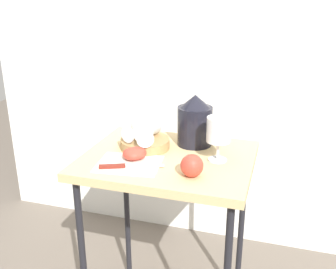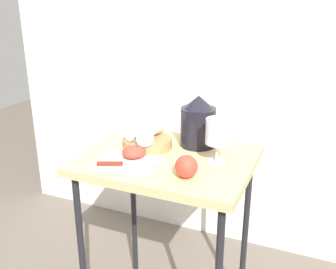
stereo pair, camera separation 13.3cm
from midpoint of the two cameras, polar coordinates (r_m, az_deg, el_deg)
The scene contains 12 objects.
curtain_drape at distance 1.90m, azimuth 3.98°, elevation 13.51°, with size 2.40×0.03×2.11m, color white.
table at distance 1.39m, azimuth -2.75°, elevation -5.99°, with size 0.59×0.48×0.73m.
linen_napkin at distance 1.31m, azimuth -8.66°, elevation -4.35°, with size 0.21×0.17×0.00m, color silver.
basket_tray at distance 1.43m, azimuth -6.04°, elevation -1.35°, with size 0.18×0.18×0.04m, color #AD8451.
pitcher at distance 1.44m, azimuth 1.34°, elevation 1.40°, with size 0.18×0.13×0.19m.
wine_glass_upright at distance 1.29m, azimuth 4.52°, elevation 0.33°, with size 0.08×0.08×0.15m.
wine_glass_tipped_near at distance 1.44m, azimuth -5.89°, elevation 0.99°, with size 0.11×0.16×0.07m.
wine_glass_tipped_far at distance 1.41m, azimuth -6.55°, elevation 0.63°, with size 0.13×0.16×0.07m.
apple_half_left at distance 1.34m, azimuth -7.56°, elevation -2.79°, with size 0.07×0.07×0.04m, color #CC3D2D.
apple_half_right at distance 1.33m, azimuth -8.01°, elevation -2.88°, with size 0.07×0.07×0.04m, color #CC3D2D.
apple_whole at distance 1.20m, azimuth 0.34°, elevation -4.65°, with size 0.07×0.07×0.07m, color #CC3D2D.
knife at distance 1.28m, azimuth -9.75°, elevation -4.68°, with size 0.20×0.09×0.01m.
Camera 1 is at (0.37, -1.20, 1.27)m, focal length 41.62 mm.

